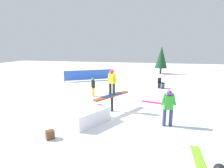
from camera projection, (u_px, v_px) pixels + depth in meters
name	position (u px, v px, depth m)	size (l,w,h in m)	color
ground_plane	(112.00, 111.00, 9.44)	(60.00, 60.00, 0.00)	white
rail_feature	(112.00, 98.00, 9.28)	(2.24, 1.48, 0.91)	black
snow_kicker_ramp	(85.00, 115.00, 8.08)	(1.80, 1.50, 0.65)	white
main_rider_on_rail	(112.00, 83.00, 9.11)	(1.33, 0.95, 1.36)	navy
bystander_black	(93.00, 86.00, 12.12)	(0.53, 0.39, 1.34)	gold
bystander_green	(168.00, 106.00, 7.51)	(0.31, 0.67, 1.61)	navy
loose_snowboard_magenta	(152.00, 102.00, 10.91)	(1.32, 0.28, 0.02)	#D11C9B
loose_snowboard_lime	(198.00, 157.00, 5.50)	(1.26, 0.28, 0.02)	#84D029
folding_chair	(161.00, 83.00, 14.61)	(0.62, 0.62, 0.88)	#3F3F44
backpack_on_snow	(50.00, 135.00, 6.56)	(0.30, 0.22, 0.34)	brown
safety_fence	(90.00, 75.00, 17.91)	(2.61, 4.40, 1.10)	blue
pine_tree_far	(161.00, 57.00, 22.24)	(1.54, 1.54, 3.50)	#4C331E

